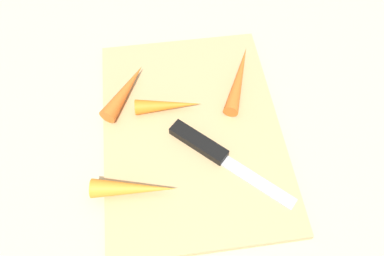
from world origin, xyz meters
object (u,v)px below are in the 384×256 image
(cutting_board, at_px, (192,130))
(knife, at_px, (206,147))
(carrot_shortest, at_px, (168,105))
(carrot_long, at_px, (134,189))
(carrot_longest, at_px, (239,78))
(carrot_short, at_px, (125,91))

(cutting_board, height_order, knife, knife)
(carrot_shortest, xyz_separation_m, carrot_long, (0.13, -0.06, 0.00))
(cutting_board, relative_size, carrot_shortest, 3.65)
(cutting_board, height_order, carrot_longest, carrot_longest)
(cutting_board, distance_m, carrot_long, 0.13)
(knife, xyz_separation_m, carrot_shortest, (-0.07, -0.05, 0.01))
(carrot_shortest, xyz_separation_m, carrot_short, (-0.04, -0.06, 0.00))
(carrot_shortest, height_order, carrot_short, carrot_short)
(cutting_board, xyz_separation_m, knife, (0.04, 0.02, 0.01))
(knife, height_order, carrot_shortest, carrot_shortest)
(carrot_long, height_order, carrot_longest, carrot_long)
(cutting_board, xyz_separation_m, carrot_longest, (-0.07, 0.08, 0.02))
(cutting_board, relative_size, knife, 2.29)
(carrot_shortest, distance_m, carrot_short, 0.07)
(carrot_long, bearing_deg, carrot_short, 99.87)
(carrot_shortest, bearing_deg, cutting_board, -46.33)
(cutting_board, height_order, carrot_shortest, carrot_shortest)
(carrot_short, bearing_deg, knife, -103.47)
(carrot_long, xyz_separation_m, carrot_longest, (-0.16, 0.17, -0.00))
(carrot_short, bearing_deg, cutting_board, -95.82)
(cutting_board, xyz_separation_m, carrot_short, (-0.07, -0.09, 0.02))
(carrot_shortest, relative_size, carrot_longest, 0.74)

